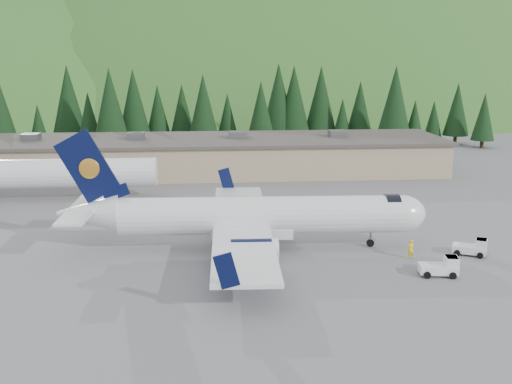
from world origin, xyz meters
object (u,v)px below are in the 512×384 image
at_px(ramp_worker, 411,249).
at_px(terminal_building, 204,155).
at_px(baggage_tug_b, 473,248).
at_px(baggage_tug_a, 442,267).
at_px(airliner, 251,217).
at_px(second_airliner, 41,173).

bearing_deg(ramp_worker, terminal_building, -80.66).
relative_size(baggage_tug_b, terminal_building, 0.05).
distance_m(baggage_tug_a, ramp_worker, 4.64).
relative_size(airliner, baggage_tug_a, 10.46).
xyz_separation_m(airliner, baggage_tug_a, (14.93, -8.58, -2.27)).
distance_m(baggage_tug_b, terminal_building, 47.91).
bearing_deg(second_airliner, baggage_tug_a, -38.17).
distance_m(terminal_building, ramp_worker, 45.70).
xyz_separation_m(second_airliner, baggage_tug_b, (43.56, -25.63, -2.63)).
xyz_separation_m(second_airliner, ramp_worker, (37.73, -26.05, -2.47)).
height_order(baggage_tug_a, ramp_worker, ramp_worker).
xyz_separation_m(baggage_tug_b, ramp_worker, (-5.84, -0.42, 0.16)).
bearing_deg(second_airliner, baggage_tug_b, -30.47).
height_order(airliner, ramp_worker, airliner).
distance_m(airliner, second_airliner, 32.49).
xyz_separation_m(airliner, ramp_worker, (13.79, -4.09, -2.14)).
distance_m(baggage_tug_a, terminal_building, 50.29).
bearing_deg(second_airliner, airliner, -42.54).
relative_size(second_airliner, ramp_worker, 16.07).
height_order(baggage_tug_b, ramp_worker, ramp_worker).
height_order(second_airliner, terminal_building, second_airliner).
bearing_deg(terminal_building, second_airliner, -141.22).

